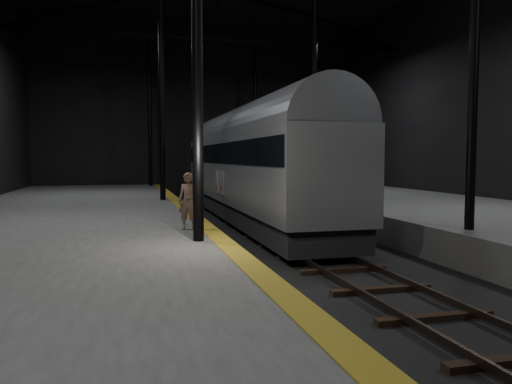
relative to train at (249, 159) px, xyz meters
name	(u,v)px	position (x,y,z in m)	size (l,w,h in m)	color
ground	(294,246)	(0.00, -6.28, -2.92)	(44.00, 44.00, 0.00)	black
platform_left	(58,241)	(-7.50, -6.28, -2.42)	(9.00, 43.80, 1.00)	#4B4A48
platform_right	(482,224)	(7.50, -6.28, -2.42)	(9.00, 43.80, 1.00)	#4B4A48
tactile_strip	(198,220)	(-3.25, -6.28, -1.91)	(0.50, 43.80, 0.01)	olive
track	(294,244)	(0.00, -6.28, -2.85)	(2.40, 43.00, 0.24)	#3F3328
train	(249,159)	(0.00, 0.00, 0.00)	(2.93, 19.56, 5.23)	#A6A9AE
woman	(189,201)	(-3.80, -8.34, -1.12)	(0.58, 0.38, 1.60)	#9A745E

